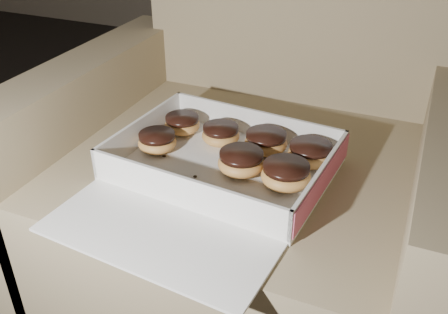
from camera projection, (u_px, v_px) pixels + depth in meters
armchair at (253, 186)px, 1.06m from camera, size 0.84×0.71×0.87m
bakery_box at (215, 175)px, 0.86m from camera, size 0.40×0.46×0.06m
donut_a at (310, 153)px, 0.89m from camera, size 0.08×0.08×0.04m
donut_b at (241, 162)px, 0.86m from camera, size 0.08×0.08×0.04m
donut_c at (157, 141)px, 0.93m from camera, size 0.07×0.07×0.04m
donut_d at (286, 175)px, 0.83m from camera, size 0.08×0.08×0.04m
donut_e at (266, 142)px, 0.93m from camera, size 0.08×0.08×0.04m
donut_f at (221, 134)px, 0.95m from camera, size 0.07×0.07×0.04m
donut_g at (182, 124)px, 0.99m from camera, size 0.07×0.07×0.04m
crumb_a at (195, 176)px, 0.86m from camera, size 0.01×0.01×0.00m
crumb_b at (164, 156)px, 0.92m from camera, size 0.01×0.01×0.00m
crumb_c at (150, 153)px, 0.93m from camera, size 0.01×0.01×0.00m
crumb_d at (165, 178)px, 0.86m from camera, size 0.01×0.01×0.00m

